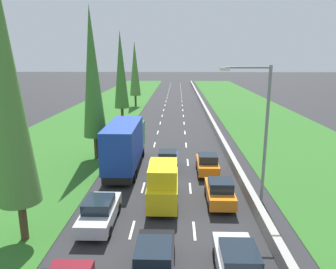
{
  "coord_description": "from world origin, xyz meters",
  "views": [
    {
      "loc": [
        0.76,
        -1.26,
        9.48
      ],
      "look_at": [
        -0.27,
        33.66,
        1.03
      ],
      "focal_mm": 34.37,
      "sensor_mm": 36.0,
      "label": 1
    }
  ],
  "objects_px": {
    "blue_box_truck_left_lane": "(125,144)",
    "blue_hatchback_centre_lane": "(168,160)",
    "silver_sedan_right_lane": "(238,265)",
    "poplar_tree_second": "(92,73)",
    "poplar_tree_nearest": "(8,91)",
    "poplar_tree_third": "(121,70)",
    "silver_sedan_left_lane": "(100,212)",
    "orange_hatchback_right_lane_third": "(207,164)",
    "poplar_tree_fourth": "(135,69)",
    "orange_hatchback_right_lane": "(220,192)",
    "black_sedan_centre_lane": "(154,261)",
    "street_light_mast": "(261,126)",
    "yellow_van_centre_lane": "(163,184)"
  },
  "relations": [
    {
      "from": "poplar_tree_second",
      "to": "poplar_tree_nearest",
      "type": "bearing_deg",
      "value": -91.43
    },
    {
      "from": "poplar_tree_third",
      "to": "poplar_tree_fourth",
      "type": "xyz_separation_m",
      "value": [
        -0.03,
        15.67,
        -0.38
      ]
    },
    {
      "from": "poplar_tree_fourth",
      "to": "yellow_van_centre_lane",
      "type": "bearing_deg",
      "value": -80.33
    },
    {
      "from": "silver_sedan_right_lane",
      "to": "poplar_tree_fourth",
      "type": "xyz_separation_m",
      "value": [
        -10.84,
        50.23,
        6.44
      ]
    },
    {
      "from": "orange_hatchback_right_lane",
      "to": "orange_hatchback_right_lane_third",
      "type": "height_order",
      "value": "same"
    },
    {
      "from": "silver_sedan_left_lane",
      "to": "poplar_tree_second",
      "type": "distance_m",
      "value": 14.77
    },
    {
      "from": "orange_hatchback_right_lane_third",
      "to": "poplar_tree_fourth",
      "type": "distance_m",
      "value": 38.97
    },
    {
      "from": "poplar_tree_third",
      "to": "poplar_tree_fourth",
      "type": "distance_m",
      "value": 15.68
    },
    {
      "from": "blue_hatchback_centre_lane",
      "to": "poplar_tree_second",
      "type": "distance_m",
      "value": 10.42
    },
    {
      "from": "orange_hatchback_right_lane_third",
      "to": "poplar_tree_third",
      "type": "bearing_deg",
      "value": 116.68
    },
    {
      "from": "blue_box_truck_left_lane",
      "to": "blue_hatchback_centre_lane",
      "type": "bearing_deg",
      "value": -1.5
    },
    {
      "from": "yellow_van_centre_lane",
      "to": "poplar_tree_third",
      "type": "xyz_separation_m",
      "value": [
        -7.26,
        27.09,
        6.24
      ]
    },
    {
      "from": "silver_sedan_left_lane",
      "to": "orange_hatchback_right_lane",
      "type": "distance_m",
      "value": 7.84
    },
    {
      "from": "orange_hatchback_right_lane",
      "to": "poplar_tree_nearest",
      "type": "height_order",
      "value": "poplar_tree_nearest"
    },
    {
      "from": "black_sedan_centre_lane",
      "to": "blue_box_truck_left_lane",
      "type": "xyz_separation_m",
      "value": [
        -3.46,
        14.13,
        1.37
      ]
    },
    {
      "from": "orange_hatchback_right_lane_third",
      "to": "poplar_tree_third",
      "type": "relative_size",
      "value": 0.3
    },
    {
      "from": "poplar_tree_nearest",
      "to": "orange_hatchback_right_lane_third",
      "type": "bearing_deg",
      "value": 44.27
    },
    {
      "from": "silver_sedan_left_lane",
      "to": "silver_sedan_right_lane",
      "type": "bearing_deg",
      "value": -33.39
    },
    {
      "from": "black_sedan_centre_lane",
      "to": "street_light_mast",
      "type": "height_order",
      "value": "street_light_mast"
    },
    {
      "from": "black_sedan_centre_lane",
      "to": "blue_hatchback_centre_lane",
      "type": "distance_m",
      "value": 14.03
    },
    {
      "from": "silver_sedan_left_lane",
      "to": "blue_hatchback_centre_lane",
      "type": "height_order",
      "value": "blue_hatchback_centre_lane"
    },
    {
      "from": "poplar_tree_nearest",
      "to": "poplar_tree_third",
      "type": "bearing_deg",
      "value": 90.15
    },
    {
      "from": "blue_hatchback_centre_lane",
      "to": "poplar_tree_second",
      "type": "xyz_separation_m",
      "value": [
        -6.92,
        2.97,
        7.2
      ]
    },
    {
      "from": "blue_box_truck_left_lane",
      "to": "poplar_tree_nearest",
      "type": "distance_m",
      "value": 13.15
    },
    {
      "from": "poplar_tree_nearest",
      "to": "black_sedan_centre_lane",
      "type": "bearing_deg",
      "value": -21.85
    },
    {
      "from": "silver_sedan_right_lane",
      "to": "blue_hatchback_centre_lane",
      "type": "height_order",
      "value": "blue_hatchback_centre_lane"
    },
    {
      "from": "orange_hatchback_right_lane",
      "to": "yellow_van_centre_lane",
      "type": "bearing_deg",
      "value": -177.59
    },
    {
      "from": "black_sedan_centre_lane",
      "to": "poplar_tree_second",
      "type": "distance_m",
      "value": 19.66
    },
    {
      "from": "silver_sedan_left_lane",
      "to": "yellow_van_centre_lane",
      "type": "height_order",
      "value": "yellow_van_centre_lane"
    },
    {
      "from": "black_sedan_centre_lane",
      "to": "orange_hatchback_right_lane",
      "type": "height_order",
      "value": "orange_hatchback_right_lane"
    },
    {
      "from": "poplar_tree_third",
      "to": "blue_box_truck_left_lane",
      "type": "bearing_deg",
      "value": -79.63
    },
    {
      "from": "poplar_tree_second",
      "to": "poplar_tree_third",
      "type": "relative_size",
      "value": 1.06
    },
    {
      "from": "orange_hatchback_right_lane",
      "to": "blue_hatchback_centre_lane",
      "type": "distance_m",
      "value": 7.48
    },
    {
      "from": "orange_hatchback_right_lane_third",
      "to": "poplar_tree_fourth",
      "type": "bearing_deg",
      "value": 106.17
    },
    {
      "from": "silver_sedan_left_lane",
      "to": "poplar_tree_third",
      "type": "bearing_deg",
      "value": 97.08
    },
    {
      "from": "poplar_tree_nearest",
      "to": "poplar_tree_third",
      "type": "xyz_separation_m",
      "value": [
        -0.09,
        31.57,
        -0.25
      ]
    },
    {
      "from": "black_sedan_centre_lane",
      "to": "blue_hatchback_centre_lane",
      "type": "xyz_separation_m",
      "value": [
        0.19,
        14.03,
        0.02
      ]
    },
    {
      "from": "yellow_van_centre_lane",
      "to": "orange_hatchback_right_lane",
      "type": "distance_m",
      "value": 3.77
    },
    {
      "from": "black_sedan_centre_lane",
      "to": "orange_hatchback_right_lane_third",
      "type": "distance_m",
      "value": 13.63
    },
    {
      "from": "poplar_tree_second",
      "to": "black_sedan_centre_lane",
      "type": "bearing_deg",
      "value": -68.39
    },
    {
      "from": "blue_hatchback_centre_lane",
      "to": "poplar_tree_fourth",
      "type": "relative_size",
      "value": 0.31
    },
    {
      "from": "blue_box_truck_left_lane",
      "to": "poplar_tree_third",
      "type": "xyz_separation_m",
      "value": [
        -3.71,
        20.29,
        5.45
      ]
    },
    {
      "from": "silver_sedan_right_lane",
      "to": "poplar_tree_second",
      "type": "height_order",
      "value": "poplar_tree_second"
    },
    {
      "from": "yellow_van_centre_lane",
      "to": "blue_hatchback_centre_lane",
      "type": "height_order",
      "value": "yellow_van_centre_lane"
    },
    {
      "from": "orange_hatchback_right_lane",
      "to": "blue_hatchback_centre_lane",
      "type": "bearing_deg",
      "value": 118.94
    },
    {
      "from": "blue_box_truck_left_lane",
      "to": "street_light_mast",
      "type": "xyz_separation_m",
      "value": [
        9.77,
        -6.28,
        3.05
      ]
    },
    {
      "from": "yellow_van_centre_lane",
      "to": "poplar_tree_fourth",
      "type": "relative_size",
      "value": 0.39
    },
    {
      "from": "silver_sedan_right_lane",
      "to": "street_light_mast",
      "type": "xyz_separation_m",
      "value": [
        2.67,
        7.99,
        4.42
      ]
    },
    {
      "from": "blue_box_truck_left_lane",
      "to": "poplar_tree_third",
      "type": "relative_size",
      "value": 0.71
    },
    {
      "from": "poplar_tree_nearest",
      "to": "poplar_tree_second",
      "type": "relative_size",
      "value": 0.98
    }
  ]
}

